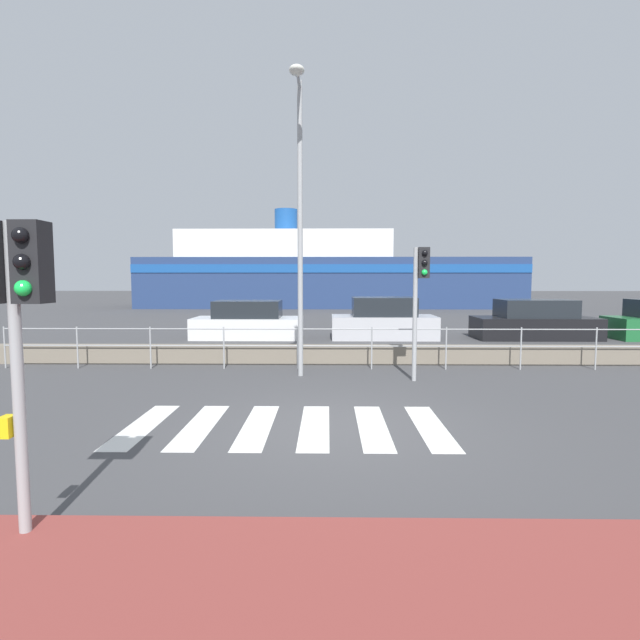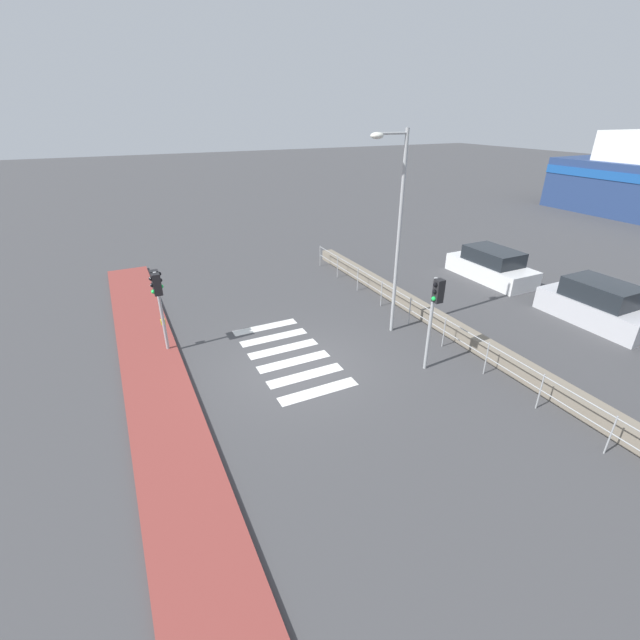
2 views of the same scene
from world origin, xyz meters
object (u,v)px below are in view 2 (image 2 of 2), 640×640
object	(u,v)px
parked_car_silver	(598,305)
traffic_light_far	(435,305)
streetlamp	(394,217)
traffic_light_near	(158,291)
parked_car_white	(491,266)

from	to	relation	value
parked_car_silver	traffic_light_far	bearing A→B (deg)	-90.61
streetlamp	parked_car_silver	world-z (taller)	streetlamp
streetlamp	parked_car_silver	distance (m)	8.76
traffic_light_far	parked_car_silver	size ratio (longest dim) A/B	0.76
traffic_light_far	streetlamp	size ratio (longest dim) A/B	0.44
traffic_light_near	traffic_light_far	distance (m)	8.41
traffic_light_near	traffic_light_far	bearing A→B (deg)	56.17
traffic_light_far	traffic_light_near	bearing A→B (deg)	-123.83
traffic_light_near	parked_car_white	xyz separation A→B (m)	(-0.42, 14.85, -1.56)
traffic_light_near	traffic_light_far	size ratio (longest dim) A/B	0.93
traffic_light_far	parked_car_white	world-z (taller)	traffic_light_far
traffic_light_near	parked_car_silver	distance (m)	15.66
parked_car_white	parked_car_silver	bearing A→B (deg)	-0.00
traffic_light_far	streetlamp	distance (m)	3.34
traffic_light_near	traffic_light_far	xyz separation A→B (m)	(4.68, 6.98, 0.02)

